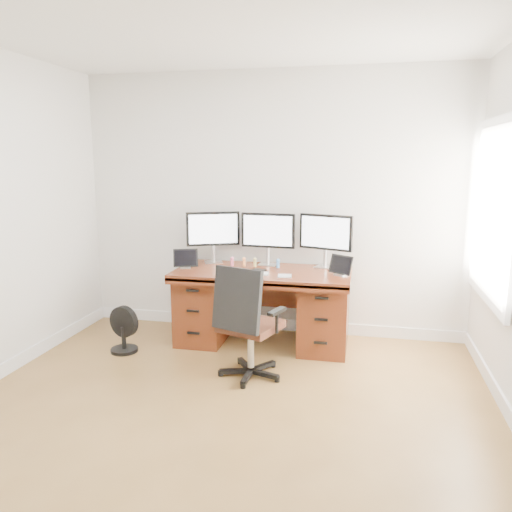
% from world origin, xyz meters
% --- Properties ---
extents(ground, '(4.50, 4.50, 0.00)m').
position_xyz_m(ground, '(0.00, 0.00, 0.00)').
color(ground, olive).
rests_on(ground, ground).
extents(back_wall, '(4.00, 0.10, 2.70)m').
position_xyz_m(back_wall, '(0.00, 2.25, 1.35)').
color(back_wall, silver).
rests_on(back_wall, ground).
extents(desk, '(1.70, 0.80, 0.75)m').
position_xyz_m(desk, '(0.00, 1.83, 0.40)').
color(desk, '#5B2512').
rests_on(desk, ground).
extents(office_chair, '(0.66, 0.66, 0.97)m').
position_xyz_m(office_chair, '(0.04, 1.01, 0.32)').
color(office_chair, black).
rests_on(office_chair, ground).
extents(floor_fan, '(0.31, 0.26, 0.44)m').
position_xyz_m(floor_fan, '(-1.25, 1.31, 0.21)').
color(floor_fan, black).
rests_on(floor_fan, ground).
extents(monitor_left, '(0.52, 0.25, 0.53)m').
position_xyz_m(monitor_left, '(-0.58, 2.07, 1.09)').
color(monitor_left, silver).
rests_on(monitor_left, desk).
extents(monitor_center, '(0.55, 0.15, 0.53)m').
position_xyz_m(monitor_center, '(-0.00, 2.07, 1.09)').
color(monitor_center, silver).
rests_on(monitor_center, desk).
extents(monitor_right, '(0.53, 0.21, 0.53)m').
position_xyz_m(monitor_right, '(0.58, 2.07, 1.09)').
color(monitor_right, silver).
rests_on(monitor_right, desk).
extents(tablet_left, '(0.25, 0.15, 0.19)m').
position_xyz_m(tablet_left, '(-0.77, 1.75, 0.84)').
color(tablet_left, silver).
rests_on(tablet_left, desk).
extents(tablet_right, '(0.24, 0.19, 0.19)m').
position_xyz_m(tablet_right, '(0.75, 1.75, 0.84)').
color(tablet_right, silver).
rests_on(tablet_right, desk).
extents(keyboard, '(0.28, 0.14, 0.01)m').
position_xyz_m(keyboard, '(-0.04, 1.62, 0.76)').
color(keyboard, silver).
rests_on(keyboard, desk).
extents(trackpad, '(0.14, 0.14, 0.01)m').
position_xyz_m(trackpad, '(0.25, 1.60, 0.76)').
color(trackpad, silver).
rests_on(trackpad, desk).
extents(drawing_tablet, '(0.25, 0.17, 0.01)m').
position_xyz_m(drawing_tablet, '(-0.21, 1.60, 0.76)').
color(drawing_tablet, black).
rests_on(drawing_tablet, desk).
extents(phone, '(0.14, 0.10, 0.01)m').
position_xyz_m(phone, '(-0.03, 1.80, 0.76)').
color(phone, black).
rests_on(phone, desk).
extents(figurine_pink, '(0.04, 0.04, 0.09)m').
position_xyz_m(figurine_pink, '(-0.35, 1.95, 0.80)').
color(figurine_pink, '#E7648D').
rests_on(figurine_pink, desk).
extents(figurine_orange, '(0.04, 0.04, 0.09)m').
position_xyz_m(figurine_orange, '(-0.22, 1.95, 0.80)').
color(figurine_orange, '#F18C48').
rests_on(figurine_orange, desk).
extents(figurine_yellow, '(0.04, 0.04, 0.09)m').
position_xyz_m(figurine_yellow, '(-0.11, 1.95, 0.80)').
color(figurine_yellow, '#C9BC67').
rests_on(figurine_yellow, desk).
extents(figurine_blue, '(0.04, 0.04, 0.09)m').
position_xyz_m(figurine_blue, '(0.13, 1.95, 0.80)').
color(figurine_blue, '#5092D8').
rests_on(figurine_blue, desk).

